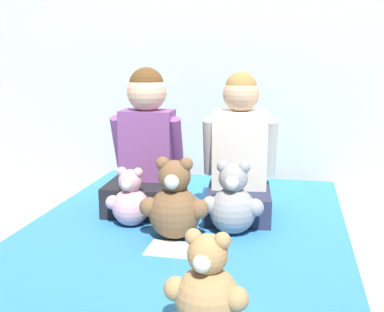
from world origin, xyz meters
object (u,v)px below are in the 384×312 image
object	(u,v)px
teddy_bear_held_by_left_child	(131,201)
sign_card	(175,249)
child_on_right	(240,157)
child_on_left	(147,151)
teddy_bear_between_children	(175,205)
teddy_bear_at_foot_of_bed	(207,288)
teddy_bear_held_by_right_child	(233,203)
bed	(181,286)

from	to	relation	value
teddy_bear_held_by_left_child	sign_card	xyz separation A→B (m)	(0.25, -0.22, -0.11)
child_on_right	teddy_bear_held_by_left_child	bearing A→B (deg)	-155.75
child_on_right	child_on_left	bearing A→B (deg)	174.80
teddy_bear_between_children	teddy_bear_at_foot_of_bed	size ratio (longest dim) A/B	1.19
teddy_bear_held_by_right_child	sign_card	distance (m)	0.31
teddy_bear_held_by_right_child	teddy_bear_at_foot_of_bed	distance (m)	0.72
bed	child_on_right	distance (m)	0.62
bed	child_on_left	xyz separation A→B (m)	(-0.23, 0.30, 0.51)
child_on_right	teddy_bear_between_children	bearing A→B (deg)	-127.12
child_on_left	teddy_bear_at_foot_of_bed	size ratio (longest dim) A/B	2.39
bed	child_on_left	size ratio (longest dim) A/B	2.97
teddy_bear_held_by_left_child	teddy_bear_held_by_right_child	world-z (taller)	teddy_bear_held_by_right_child
bed	teddy_bear_between_children	bearing A→B (deg)	-105.89
teddy_bear_held_by_left_child	teddy_bear_held_by_right_child	bearing A→B (deg)	1.23
bed	sign_card	world-z (taller)	sign_card
child_on_right	teddy_bear_at_foot_of_bed	size ratio (longest dim) A/B	2.33
bed	teddy_bear_held_by_right_child	bearing A→B (deg)	13.96
bed	teddy_bear_at_foot_of_bed	size ratio (longest dim) A/B	7.08
child_on_right	teddy_bear_at_foot_of_bed	world-z (taller)	child_on_right
teddy_bear_held_by_left_child	child_on_left	bearing A→B (deg)	91.75
teddy_bear_held_by_left_child	teddy_bear_between_children	distance (m)	0.24
child_on_left	sign_card	bearing A→B (deg)	-64.34
child_on_right	teddy_bear_between_children	distance (m)	0.43
teddy_bear_held_by_left_child	teddy_bear_between_children	xyz separation A→B (m)	(0.22, -0.10, 0.03)
teddy_bear_at_foot_of_bed	teddy_bear_between_children	bearing A→B (deg)	118.70
bed	teddy_bear_held_by_right_child	xyz separation A→B (m)	(0.20, 0.05, 0.36)
sign_card	teddy_bear_at_foot_of_bed	bearing A→B (deg)	-66.91
bed	teddy_bear_at_foot_of_bed	xyz separation A→B (m)	(0.23, -0.66, 0.35)
teddy_bear_held_by_right_child	bed	bearing A→B (deg)	-167.58
child_on_left	teddy_bear_between_children	distance (m)	0.43
child_on_right	teddy_bear_held_by_right_child	xyz separation A→B (m)	(0.00, -0.25, -0.14)
child_on_right	teddy_bear_held_by_right_child	bearing A→B (deg)	-94.78
bed	child_on_right	size ratio (longest dim) A/B	3.04
bed	sign_card	distance (m)	0.29
bed	teddy_bear_held_by_right_child	size ratio (longest dim) A/B	6.46
teddy_bear_held_by_left_child	teddy_bear_between_children	world-z (taller)	teddy_bear_between_children
bed	child_on_right	xyz separation A→B (m)	(0.20, 0.30, 0.51)
teddy_bear_between_children	teddy_bear_held_by_right_child	bearing A→B (deg)	20.89
sign_card	child_on_left	bearing A→B (deg)	118.28
child_on_left	teddy_bear_between_children	size ratio (longest dim) A/B	2.01
sign_card	bed	bearing A→B (deg)	95.59
teddy_bear_held_by_left_child	sign_card	world-z (taller)	teddy_bear_held_by_left_child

